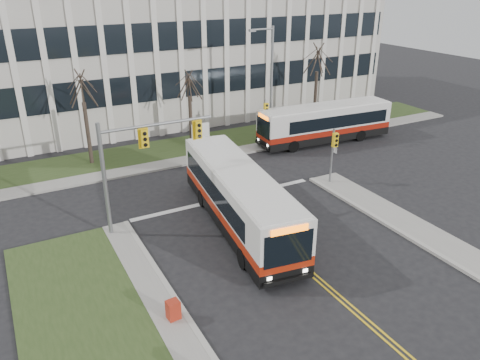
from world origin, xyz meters
The scene contains 15 objects.
ground centered at (0.00, 0.00, 0.00)m, with size 120.00×120.00×0.00m, color black.
sidewalk_cross centered at (5.00, 15.20, 0.07)m, with size 44.00×1.60×0.14m, color #9E9B93.
building_lawn centered at (5.00, 18.00, 0.06)m, with size 44.00×5.00×0.12m, color #2D411C.
office_building centered at (5.00, 30.00, 6.00)m, with size 40.00×16.00×12.00m, color #B4B0A6.
mast_arm_signal centered at (-5.62, 7.16, 4.26)m, with size 6.11×0.38×6.20m.
signal_pole_near centered at (7.20, 6.90, 2.50)m, with size 0.34×0.39×3.80m.
signal_pole_far centered at (7.20, 15.40, 2.50)m, with size 0.34×0.39×3.80m.
streetlight centered at (8.03, 16.20, 5.19)m, with size 2.15×0.25×9.20m.
directory_sign centered at (2.50, 17.50, 1.17)m, with size 1.50×0.12×2.00m.
tree_left centered at (-6.00, 18.00, 5.51)m, with size 1.80×1.80×7.70m.
tree_mid centered at (2.00, 18.20, 4.88)m, with size 1.80×1.80×6.82m.
tree_right centered at (14.00, 18.00, 5.91)m, with size 1.80×1.80×8.25m.
bus_main centered at (-0.84, 4.80, 1.62)m, with size 2.64×12.18×3.25m, color silver, non-canonical shape.
bus_cross centered at (12.10, 14.00, 1.51)m, with size 2.46×11.34×3.03m, color silver, non-canonical shape.
newspaper_box_red centered at (-6.80, -0.80, 0.47)m, with size 0.50×0.45×0.95m, color #A12614.
Camera 1 is at (-11.53, -15.20, 12.78)m, focal length 35.00 mm.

